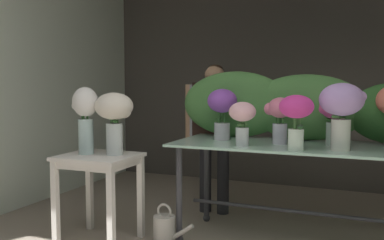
# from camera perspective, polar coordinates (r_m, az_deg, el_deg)

# --- Properties ---
(ground_plane) EXTENTS (8.65, 8.65, 0.00)m
(ground_plane) POSITION_cam_1_polar(r_m,az_deg,el_deg) (3.99, 8.49, -14.52)
(ground_plane) COLOR gray
(wall_back) EXTENTS (5.12, 0.12, 2.94)m
(wall_back) POSITION_cam_1_polar(r_m,az_deg,el_deg) (5.70, 13.56, 6.22)
(wall_back) COLOR #4C4742
(wall_back) RESTS_ON ground
(wall_left) EXTENTS (0.12, 4.05, 2.94)m
(wall_left) POSITION_cam_1_polar(r_m,az_deg,el_deg) (5.04, -20.95, 6.23)
(wall_left) COLOR silver
(wall_left) RESTS_ON ground
(display_table_glass) EXTENTS (2.08, 0.83, 0.84)m
(display_table_glass) POSITION_cam_1_polar(r_m,az_deg,el_deg) (3.58, 14.39, -5.20)
(display_table_glass) COLOR #A7D4BB
(display_table_glass) RESTS_ON ground
(side_table_white) EXTENTS (0.61, 0.54, 0.73)m
(side_table_white) POSITION_cam_1_polar(r_m,az_deg,el_deg) (3.68, -12.19, -6.29)
(side_table_white) COLOR silver
(side_table_white) RESTS_ON ground
(florist) EXTENTS (0.63, 0.24, 1.51)m
(florist) POSITION_cam_1_polar(r_m,az_deg,el_deg) (4.36, 2.94, -0.27)
(florist) COLOR #232328
(florist) RESTS_ON ground
(foliage_backdrop) EXTENTS (2.21, 0.31, 0.60)m
(foliage_backdrop) POSITION_cam_1_polar(r_m,az_deg,el_deg) (3.83, 14.11, 1.59)
(foliage_backdrop) COLOR #477F3D
(foliage_backdrop) RESTS_ON display_table_glass
(vase_fuchsia_tulips) EXTENTS (0.22, 0.22, 0.41)m
(vase_fuchsia_tulips) POSITION_cam_1_polar(r_m,az_deg,el_deg) (3.56, 18.14, 0.93)
(vase_fuchsia_tulips) COLOR silver
(vase_fuchsia_tulips) RESTS_ON display_table_glass
(vase_lilac_peonies) EXTENTS (0.33, 0.32, 0.49)m
(vase_lilac_peonies) POSITION_cam_1_polar(r_m,az_deg,el_deg) (3.30, 19.14, 1.64)
(vase_lilac_peonies) COLOR silver
(vase_lilac_peonies) RESTS_ON display_table_glass
(vase_rosy_dahlias) EXTENTS (0.25, 0.19, 0.38)m
(vase_rosy_dahlias) POSITION_cam_1_polar(r_m,az_deg,el_deg) (3.53, 11.45, 0.51)
(vase_rosy_dahlias) COLOR silver
(vase_rosy_dahlias) RESTS_ON display_table_glass
(vase_violet_carnations) EXTENTS (0.26, 0.26, 0.44)m
(vase_violet_carnations) POSITION_cam_1_polar(r_m,az_deg,el_deg) (3.73, 4.00, 1.64)
(vase_violet_carnations) COLOR silver
(vase_violet_carnations) RESTS_ON display_table_glass
(vase_blush_snapdragons) EXTENTS (0.21, 0.21, 0.35)m
(vase_blush_snapdragons) POSITION_cam_1_polar(r_m,az_deg,el_deg) (3.38, 6.66, 0.26)
(vase_blush_snapdragons) COLOR silver
(vase_blush_snapdragons) RESTS_ON display_table_glass
(vase_magenta_freesia) EXTENTS (0.25, 0.25, 0.41)m
(vase_magenta_freesia) POSITION_cam_1_polar(r_m,az_deg,el_deg) (3.21, 13.62, 0.81)
(vase_magenta_freesia) COLOR silver
(vase_magenta_freesia) RESTS_ON display_table_glass
(vase_white_roses_tall) EXTENTS (0.22, 0.21, 0.56)m
(vase_white_roses_tall) POSITION_cam_1_polar(r_m,az_deg,el_deg) (3.69, -13.89, 0.60)
(vase_white_roses_tall) COLOR silver
(vase_white_roses_tall) RESTS_ON side_table_white
(vase_cream_lisianthus_tall) EXTENTS (0.31, 0.31, 0.51)m
(vase_cream_lisianthus_tall) POSITION_cam_1_polar(r_m,az_deg,el_deg) (3.59, -10.18, 0.75)
(vase_cream_lisianthus_tall) COLOR silver
(vase_cream_lisianthus_tall) RESTS_ON side_table_white
(watering_can) EXTENTS (0.35, 0.18, 0.34)m
(watering_can) POSITION_cam_1_polar(r_m,az_deg,el_deg) (3.66, -3.60, -14.21)
(watering_can) COLOR #B7B2A8
(watering_can) RESTS_ON ground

